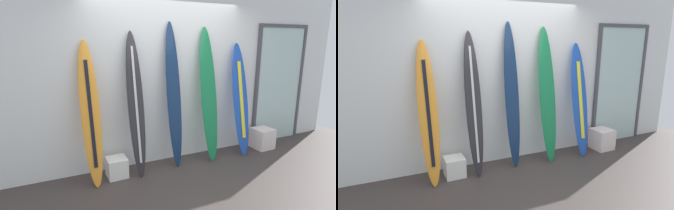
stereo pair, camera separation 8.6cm
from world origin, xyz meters
The scene contains 10 objects.
ground centered at (0.00, 0.00, -0.02)m, with size 8.00×8.00×0.04m, color #3A3330.
wall_back centered at (0.00, 1.30, 1.40)m, with size 7.20×0.20×2.80m, color silver.
surfboard_sunset centered at (-1.24, 0.93, 0.95)m, with size 0.26×0.49×1.94m.
surfboard_charcoal centered at (-0.61, 0.94, 1.01)m, with size 0.24×0.47×2.06m.
surfboard_navy centered at (0.01, 0.99, 1.08)m, with size 0.23×0.39×2.21m.
surfboard_emerald centered at (0.62, 0.96, 1.06)m, with size 0.29×0.45×2.15m.
surfboard_cobalt centered at (1.24, 0.93, 0.93)m, with size 0.31×0.46×1.90m.
display_block_left centered at (1.78, 0.91, 0.18)m, with size 0.35×0.35×0.37m.
display_block_center centered at (-0.92, 0.93, 0.14)m, with size 0.29×0.29×0.28m.
glass_door centered at (2.35, 1.18, 1.14)m, with size 1.17×0.06×2.22m.
Camera 1 is at (-1.70, -2.60, 1.89)m, focal length 28.55 mm.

